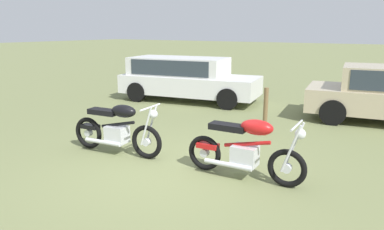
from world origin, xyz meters
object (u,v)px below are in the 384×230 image
(motorcycle_black, at_px, (117,129))
(car_white, at_px, (184,76))
(motorcycle_red, at_px, (245,149))
(fence_post_wooden, at_px, (265,112))

(motorcycle_black, bearing_deg, car_white, 103.29)
(motorcycle_red, bearing_deg, motorcycle_black, -178.11)
(motorcycle_red, distance_m, car_white, 6.58)
(motorcycle_red, distance_m, fence_post_wooden, 2.54)
(car_white, relative_size, fence_post_wooden, 4.39)
(motorcycle_black, relative_size, motorcycle_red, 1.00)
(motorcycle_black, relative_size, fence_post_wooden, 1.85)
(motorcycle_red, xyz_separation_m, car_white, (-4.44, 4.85, 0.34))
(motorcycle_black, bearing_deg, fence_post_wooden, 47.50)
(motorcycle_black, distance_m, car_white, 5.44)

